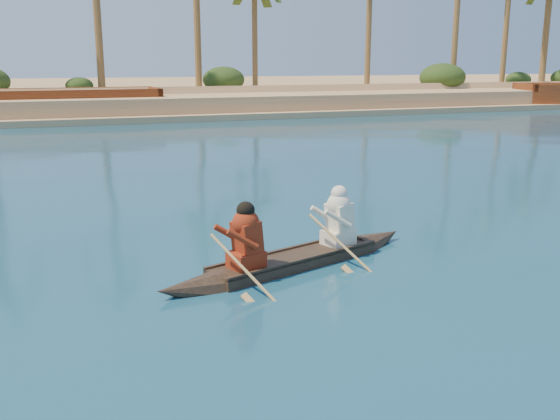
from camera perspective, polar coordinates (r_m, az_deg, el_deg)
name	(u,v)px	position (r m, az deg, el deg)	size (l,w,h in m)	color
ground	(363,203)	(15.38, 7.64, 0.60)	(160.00, 160.00, 0.00)	navy
sandy_embankment	(122,93)	(60.54, -14.27, 10.33)	(150.00, 51.00, 1.50)	tan
shrub_cluster	(149,93)	(45.29, -11.91, 10.39)	(100.00, 6.00, 2.40)	#213C15
canoe	(295,250)	(10.56, 1.37, -3.67)	(5.21, 2.30, 1.45)	#3B2D20
barge_mid	(53,107)	(40.25, -20.08, 8.86)	(12.62, 4.30, 2.10)	brown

